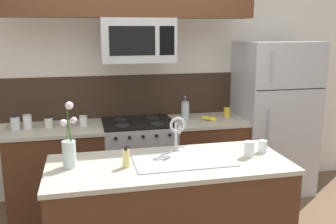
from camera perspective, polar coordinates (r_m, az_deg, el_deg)
The scene contains 21 objects.
rear_partition at distance 4.38m, azimuth -1.48°, elevation 4.68°, with size 5.20×0.10×2.60m, color silver.
splash_band at distance 4.30m, azimuth -5.24°, elevation 2.46°, with size 3.48×0.01×0.48m, color #332319.
back_counter_left at distance 4.15m, azimuth -16.41°, elevation -8.36°, with size 0.99×0.65×0.91m.
back_counter_right at distance 4.35m, azimuth 5.83°, elevation -6.90°, with size 0.83×0.65×0.91m.
stove_range at distance 4.18m, azimuth -4.44°, elevation -7.65°, with size 0.76×0.64×0.93m.
microwave at distance 3.90m, azimuth -4.73°, elevation 10.85°, with size 0.74×0.40×0.44m.
refrigerator at distance 4.57m, azimuth 15.66°, elevation -0.78°, with size 0.84×0.74×1.77m.
storage_jar_tall at distance 4.05m, azimuth -22.25°, elevation -1.50°, with size 0.09×0.09×0.15m.
storage_jar_medium at distance 4.04m, azimuth -20.63°, elevation -1.40°, with size 0.09×0.09×0.15m.
storage_jar_short at distance 4.03m, azimuth -17.74°, elevation -1.48°, with size 0.08×0.08×0.11m.
storage_jar_squat at distance 4.00m, azimuth -12.77°, elevation -1.31°, with size 0.08×0.08×0.11m.
banana_bunch at distance 4.17m, azimuth 6.43°, elevation -0.97°, with size 0.19×0.15×0.08m.
french_press at distance 4.18m, azimuth 2.63°, elevation 0.25°, with size 0.09×0.09×0.27m.
coffee_tin at distance 4.34m, azimuth 8.97°, elevation -0.04°, with size 0.08×0.08×0.11m, color gold.
island_counter at distance 3.06m, azimuth 0.19°, elevation -15.64°, with size 1.84×0.77×0.91m.
kitchen_sink at distance 2.93m, azimuth 2.37°, elevation -8.73°, with size 0.76×0.41×0.16m.
sink_faucet at distance 3.03m, azimuth 1.42°, elevation -2.67°, with size 0.14×0.14×0.31m.
dish_soap_bottle at distance 2.77m, azimuth -6.42°, elevation -7.02°, with size 0.06×0.05×0.16m.
drinking_glass at distance 3.04m, azimuth 12.25°, elevation -5.55°, with size 0.08×0.08×0.12m.
spare_glass at distance 3.18m, azimuth 14.24°, elevation -5.10°, with size 0.07×0.07×0.10m.
flower_vase at distance 2.83m, azimuth -14.81°, elevation -5.58°, with size 0.12×0.14×0.50m.
Camera 1 is at (-0.56, -2.98, 1.91)m, focal length 40.00 mm.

